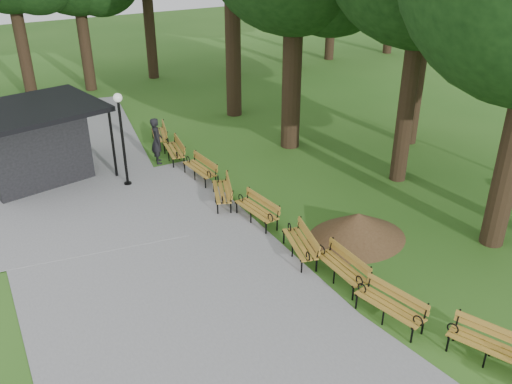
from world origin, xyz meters
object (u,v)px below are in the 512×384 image
bench_4 (300,244)px  bench_9 (159,135)px  lamp_post (121,121)px  bench_1 (490,347)px  person (157,141)px  bench_3 (341,268)px  bench_7 (200,169)px  kiosk (29,143)px  bench_8 (174,150)px  bench_2 (389,306)px  dirt_mound (357,226)px  bench_6 (222,192)px  bench_5 (256,210)px

bench_4 → bench_9: 10.49m
lamp_post → bench_1: lamp_post is taller
person → bench_3: (1.20, -10.18, -0.51)m
person → bench_3: size_ratio=1.00×
lamp_post → bench_7: bearing=-20.8°
kiosk → bench_8: size_ratio=2.39×
lamp_post → bench_1: size_ratio=1.85×
bench_2 → bench_3: same height
dirt_mound → bench_6: dirt_mound is taller
bench_1 → bench_8: same height
bench_1 → kiosk: bearing=-177.6°
dirt_mound → bench_3: bearing=-141.2°
person → bench_7: bearing=-148.9°
dirt_mound → bench_5: dirt_mound is taller
kiosk → person: bearing=-23.2°
lamp_post → bench_3: 9.50m
bench_1 → bench_3: (-0.88, 4.05, 0.00)m
bench_5 → kiosk: bearing=-147.6°
bench_4 → bench_6: (-0.37, 4.15, 0.00)m
dirt_mound → bench_6: (-2.48, 4.23, -0.00)m
person → bench_8: person is taller
bench_4 → bench_7: bearing=-162.1°
person → bench_7: 2.52m
bench_1 → bench_3: 4.14m
bench_4 → bench_7: (-0.19, 6.28, 0.00)m
bench_1 → bench_6: 9.87m
lamp_post → bench_7: lamp_post is taller
bench_1 → bench_7: bearing=165.3°
dirt_mound → bench_4: (-2.11, 0.08, -0.00)m
bench_9 → bench_4: bearing=17.2°
bench_2 → bench_3: bearing=168.7°
bench_2 → bench_7: 9.73m
bench_5 → bench_6: same height
kiosk → bench_4: 11.17m
person → bench_6: (0.56, -4.48, -0.51)m
bench_7 → bench_2: bearing=-0.6°
person → lamp_post: lamp_post is taller
dirt_mound → bench_9: (-2.25, 10.56, -0.00)m
dirt_mound → bench_2: 3.86m
bench_3 → bench_6: (-0.64, 5.70, 0.00)m
dirt_mound → bench_4: dirt_mound is taller
dirt_mound → person: bearing=109.2°
bench_2 → bench_7: same height
bench_1 → bench_2: size_ratio=1.00×
kiosk → bench_6: kiosk is taller
bench_7 → lamp_post: bearing=-113.9°
bench_1 → bench_8: (-1.44, 14.12, 0.00)m
bench_6 → lamp_post: bearing=-120.5°
bench_4 → bench_6: 4.17m
bench_8 → bench_1: bearing=16.1°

